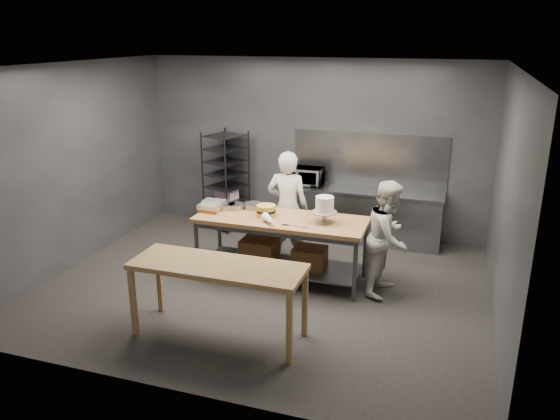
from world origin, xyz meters
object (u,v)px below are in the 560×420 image
Objects in this scene: speed_rack at (226,181)px; work_table at (281,241)px; chef_behind at (288,207)px; chef_right at (388,238)px; near_counter at (218,271)px; frosted_cake_stand at (325,206)px; microwave at (307,176)px; layer_cake at (266,211)px.

work_table is at bearing -47.78° from speed_rack.
chef_right is at bearing 157.29° from chef_behind.
chef_behind reaches higher than near_counter.
chef_right is at bearing -29.20° from speed_rack.
near_counter is 1.92m from frosted_cake_stand.
frosted_cake_stand is at bearing -0.65° from work_table.
chef_behind is at bearing 80.54° from chef_right.
chef_behind is at bearing -37.01° from speed_rack.
chef_behind is at bearing 138.46° from frosted_cake_stand.
microwave is at bearing 94.42° from work_table.
frosted_cake_stand is at bearing 136.30° from chef_behind.
work_table is 6.51× the size of frosted_cake_stand.
chef_behind is 0.66m from layer_cake.
near_counter is 1.15× the size of chef_behind.
frosted_cake_stand is at bearing 64.32° from near_counter.
microwave is (0.05, 3.57, 0.24)m from near_counter.
chef_right reaches higher than work_table.
work_table is 1.74m from near_counter.
microwave is (-0.04, 1.22, 0.18)m from chef_behind.
chef_right is at bearing 1.48° from work_table.
chef_right is at bearing 1.15° from layer_cake.
speed_rack is 1.01× the size of chef_behind.
work_table is 2.42m from speed_rack.
layer_cake is (-0.12, -0.64, 0.13)m from chef_behind.
near_counter is at bearing 147.03° from chef_right.
speed_rack is at bearing 141.45° from frosted_cake_stand.
speed_rack reaches higher than chef_behind.
chef_right is at bearing 3.00° from frosted_cake_stand.
layer_cake is (-0.22, 0.00, 0.43)m from work_table.
chef_right reaches higher than microwave.
near_counter is 5.42× the size of frosted_cake_stand.
work_table is 0.48m from layer_cake.
microwave is at bearing 87.70° from layer_cake.
chef_behind reaches higher than work_table.
speed_rack is at bearing -39.16° from chef_behind.
layer_cake is at bearing 102.24° from chef_right.
chef_behind is 1.71m from chef_right.
near_counter is at bearing -96.40° from work_table.
work_table is at bearing 96.97° from chef_behind.
chef_behind is (-0.10, 0.64, 0.30)m from work_table.
layer_cake is (-0.03, 1.71, 0.19)m from near_counter.
work_table is at bearing 179.35° from frosted_cake_stand.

